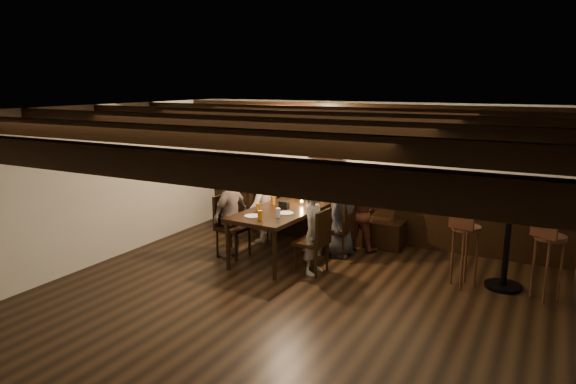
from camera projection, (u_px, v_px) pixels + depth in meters
The scene contains 27 objects.
room at pixel (324, 192), 7.88m from camera, with size 7.00×7.00×7.00m.
dining_table at pixel (286, 212), 8.08m from camera, with size 1.04×2.13×0.78m.
chair_left_near at pixel (264, 226), 8.91m from camera, with size 0.42×0.42×0.88m.
chair_left_far at pixel (232, 238), 8.15m from camera, with size 0.47×0.47×0.98m.
chair_right_near at pixel (339, 238), 8.19m from camera, with size 0.44×0.44×0.92m.
chair_right_far at pixel (312, 253), 7.43m from camera, with size 0.46×0.46×0.95m.
person_bench_left at pixel (269, 196), 9.29m from camera, with size 0.68×0.45×1.40m, color #28282B.
person_bench_centre at pixel (317, 206), 8.99m from camera, with size 0.43×0.28×1.19m, color gray.
person_bench_right at pixel (361, 212), 8.40m from camera, with size 0.62×0.48×1.27m, color #57291E.
person_left_near at pixel (262, 202), 8.84m from camera, with size 0.90×0.52×1.40m, color #AFA194.
person_left_far at pixel (230, 215), 8.09m from camera, with size 0.79×0.33×1.35m, color gray.
person_right_near at pixel (341, 214), 8.09m from camera, with size 0.67×0.44×1.38m, color #2A2A2C.
person_right_far at pixel (314, 231), 7.34m from camera, with size 0.46×0.30×1.26m, color gray.
pint_a at pixel (293, 194), 8.78m from camera, with size 0.07×0.07×0.14m, color #BF7219.
pint_b at pixel (319, 198), 8.47m from camera, with size 0.07×0.07×0.14m, color #BF7219.
pint_c at pixel (273, 200), 8.29m from camera, with size 0.07×0.07×0.14m, color #BF7219.
pint_d at pixel (309, 203), 8.07m from camera, with size 0.07×0.07×0.14m, color silver.
pint_e at pixel (258, 208), 7.78m from camera, with size 0.07×0.07×0.14m, color #BF7219.
pint_f at pixel (278, 213), 7.49m from camera, with size 0.07×0.07×0.14m, color silver.
pint_g at pixel (260, 215), 7.35m from camera, with size 0.07×0.07×0.14m, color #BF7219.
plate_near at pixel (253, 216), 7.55m from camera, with size 0.24×0.24×0.01m, color white.
plate_far at pixel (286, 213), 7.72m from camera, with size 0.24×0.24×0.01m, color white.
condiment_caddy at pixel (284, 205), 8.01m from camera, with size 0.15×0.10×0.12m, color black.
candle at pixel (302, 204), 8.25m from camera, with size 0.05×0.05×0.05m, color beige.
high_top_table at pixel (508, 232), 6.77m from camera, with size 0.67×0.67×1.18m.
bar_stool_left at pixel (464, 255), 6.89m from camera, with size 0.40×0.42×1.20m.
bar_stool_right at pixel (547, 266), 6.48m from camera, with size 0.43×0.44×1.20m.
Camera 1 is at (2.83, -4.85, 2.72)m, focal length 32.00 mm.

